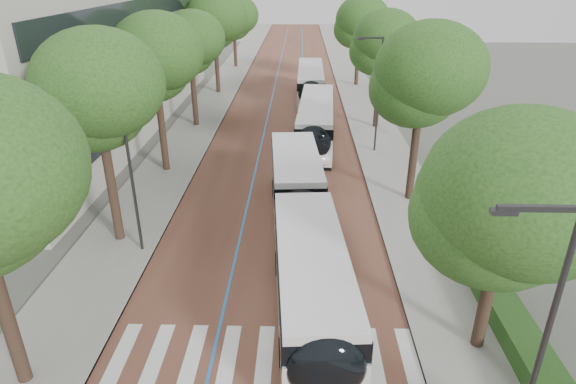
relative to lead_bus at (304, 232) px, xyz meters
name	(u,v)px	position (x,y,z in m)	size (l,w,h in m)	color
road	(288,93)	(-1.55, 32.85, -1.62)	(11.00, 140.00, 0.02)	brown
sidewalk_left	(219,92)	(-9.05, 32.85, -1.57)	(4.00, 140.00, 0.12)	gray
sidewalk_right	(358,93)	(5.95, 32.85, -1.57)	(4.00, 140.00, 0.12)	gray
kerb_left	(236,92)	(-7.15, 32.85, -1.57)	(0.20, 140.00, 0.14)	gray
kerb_right	(340,93)	(4.05, 32.85, -1.57)	(0.20, 140.00, 0.14)	gray
zebra_crossing	(264,362)	(-1.35, -6.15, -1.60)	(10.55, 3.60, 0.01)	silver
lane_line_left	(273,93)	(-3.15, 32.85, -1.60)	(0.12, 126.00, 0.01)	#2466B5
lane_line_right	(303,93)	(0.05, 32.85, -1.60)	(0.12, 126.00, 0.01)	#2466B5
office_building	(41,40)	(-21.02, 20.85, 5.37)	(18.11, 40.00, 14.00)	#9B988F
hedge	(545,379)	(7.55, -7.15, -1.11)	(1.20, 14.00, 0.80)	#1C4217
streetlight_near	(537,338)	(5.07, -10.15, 3.19)	(1.82, 0.20, 8.00)	#2A2A2D
streetlight_far	(377,86)	(5.07, 14.85, 3.19)	(1.82, 0.20, 8.00)	#2A2A2D
lamp_post_left	(131,171)	(-7.65, 0.85, 2.49)	(0.14, 0.14, 8.00)	#2A2A2D
trees_left	(184,46)	(-9.05, 18.87, 5.22)	(6.30, 61.01, 9.93)	black
trees_right	(397,65)	(6.15, 14.03, 4.76)	(6.05, 47.96, 9.38)	black
lead_bus	(304,232)	(0.00, 0.00, 0.00)	(3.82, 18.53, 3.20)	black
bus_queued_0	(316,124)	(0.98, 16.37, 0.00)	(3.21, 12.52, 3.20)	silver
bus_queued_1	(310,84)	(0.79, 29.80, 0.00)	(2.67, 12.43, 3.20)	silver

